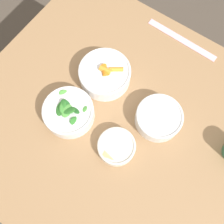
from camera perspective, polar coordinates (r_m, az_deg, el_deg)
The scene contains 7 objects.
ground_plane at distance 1.69m, azimuth 0.87°, elevation -9.70°, with size 10.00×10.00×0.00m, color #4C4238.
dining_table at distance 1.04m, azimuth 1.39°, elevation -3.70°, with size 1.13×1.02×0.78m.
bowl_carrots at distance 0.96m, azimuth -1.64°, elevation 8.67°, with size 0.20×0.20×0.08m.
bowl_greens at distance 0.91m, azimuth -9.86°, elevation 0.01°, with size 0.18×0.18×0.10m.
bowl_beans_hotdog at distance 0.92m, azimuth 10.59°, elevation -1.40°, with size 0.17×0.17×0.06m.
bowl_cookies at distance 0.88m, azimuth 0.99°, elevation -7.90°, with size 0.14×0.14×0.04m.
ruler at distance 1.12m, azimuth 15.64°, elevation 15.62°, with size 0.32×0.04×0.00m.
Camera 1 is at (0.14, -0.24, 1.66)m, focal length 40.00 mm.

